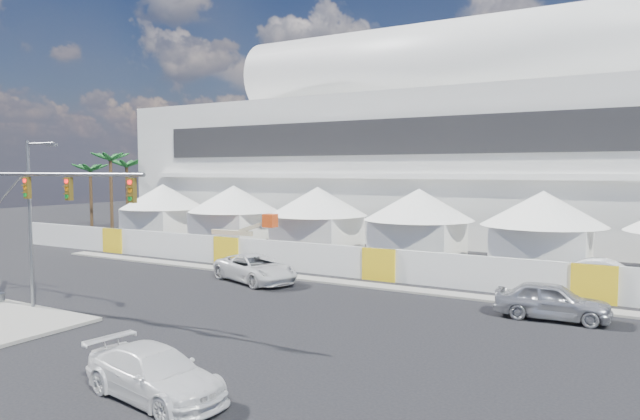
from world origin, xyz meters
The scene contains 13 objects.
ground centered at (0.00, 0.00, 0.00)m, with size 160.00×160.00×0.00m, color black.
far_curb centered at (20.00, 12.50, 0.06)m, with size 80.00×1.20×0.12m, color gray.
stadium centered at (8.71, 41.50, 9.45)m, with size 80.00×24.80×21.98m.
tent_row centered at (0.50, 24.00, 3.15)m, with size 53.40×8.40×5.40m.
hoarding_fence centered at (6.00, 14.50, 1.00)m, with size 70.00×0.25×2.00m, color white.
palm_cluster centered at (-33.46, 29.50, 6.88)m, with size 10.60×10.60×8.55m.
sedan_silver centered at (16.60, 9.99, 0.86)m, with size 5.04×2.03×1.72m, color #B9BABE.
pickup_curb centered at (-0.35, 10.24, 0.84)m, with size 6.05×2.79×1.68m, color silver.
pickup_near centered at (7.67, -5.63, 0.75)m, with size 5.16×2.10×1.50m, color white.
lot_car_a centered at (18.22, 20.21, 0.74)m, with size 4.51×1.57×1.49m, color white.
traffic_mast centered at (-5.98, -1.00, 4.33)m, with size 11.12×0.72×7.40m.
streetlight_median centered at (-5.44, -0.80, 4.80)m, with size 2.24×0.22×8.10m.
boom_lift centered at (-8.28, 17.16, 0.95)m, with size 6.96×1.73×3.53m.
Camera 1 is at (20.27, -17.54, 6.81)m, focal length 32.00 mm.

